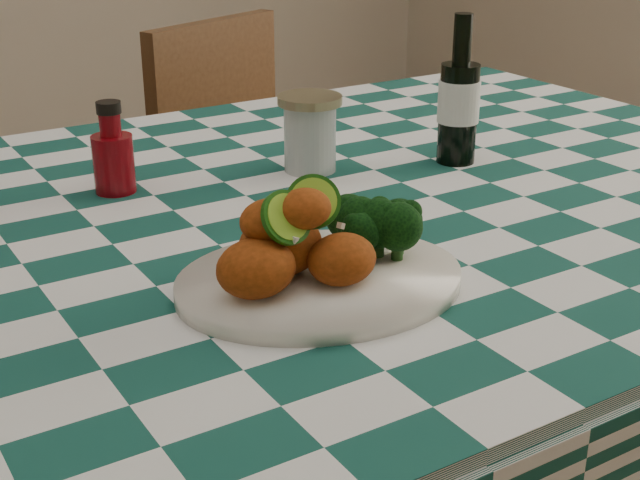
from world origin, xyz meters
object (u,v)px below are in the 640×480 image
plate (320,282)px  beer_bottle (459,90)px  dining_table (276,468)px  wooden_chair_right (278,220)px  ketchup_bottle (112,147)px  fried_chicken_pile (300,235)px  mason_jar (310,133)px

plate → beer_bottle: 0.48m
dining_table → wooden_chair_right: (0.43, 0.75, 0.04)m
ketchup_bottle → fried_chicken_pile: bearing=-82.9°
fried_chicken_pile → mason_jar: bearing=57.4°
ketchup_bottle → mason_jar: (0.27, -0.06, -0.01)m
dining_table → plate: 0.47m
fried_chicken_pile → beer_bottle: 0.49m
ketchup_bottle → wooden_chair_right: size_ratio=0.14×
plate → dining_table: bearing=73.6°
ketchup_bottle → mason_jar: 0.27m
ketchup_bottle → beer_bottle: 0.49m
beer_bottle → wooden_chair_right: beer_bottle is taller
ketchup_bottle → mason_jar: size_ratio=1.13×
beer_bottle → mason_jar: bearing=158.7°
plate → ketchup_bottle: (-0.07, 0.40, 0.05)m
dining_table → mason_jar: (0.13, 0.11, 0.45)m
mason_jar → wooden_chair_right: mason_jar is taller
plate → beer_bottle: bearing=33.4°
fried_chicken_pile → ketchup_bottle: 0.40m
wooden_chair_right → beer_bottle: bearing=-120.2°
mason_jar → wooden_chair_right: size_ratio=0.12×
plate → beer_bottle: size_ratio=1.39×
dining_table → mason_jar: 0.48m
ketchup_bottle → mason_jar: bearing=-12.4°
fried_chicken_pile → wooden_chair_right: 1.18m
dining_table → wooden_chair_right: bearing=60.3°
wooden_chair_right → ketchup_bottle: bearing=-156.6°
beer_bottle → wooden_chair_right: 0.86m
dining_table → wooden_chair_right: wooden_chair_right is taller
plate → fried_chicken_pile: (-0.02, 0.00, 0.06)m
mason_jar → fried_chicken_pile: bearing=-122.6°
plate → wooden_chair_right: size_ratio=0.34×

